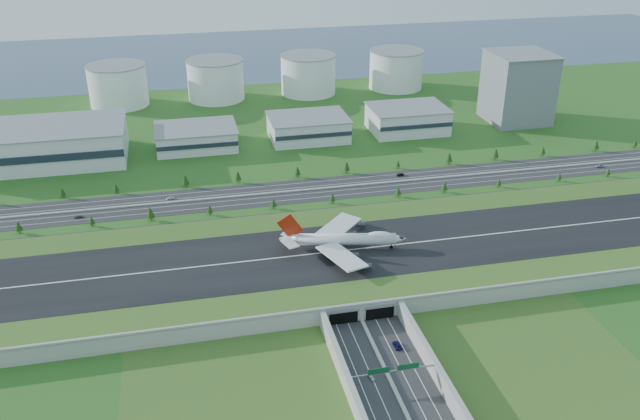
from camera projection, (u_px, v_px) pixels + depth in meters
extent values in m
plane|color=#22541A|center=(335.00, 265.00, 350.73)|extent=(1200.00, 1200.00, 0.00)
cube|color=#979791|center=(335.00, 259.00, 348.97)|extent=(520.00, 100.00, 8.00)
cube|color=#284D1A|center=(335.00, 252.00, 347.17)|extent=(520.00, 100.00, 0.16)
cube|color=black|center=(335.00, 251.00, 347.11)|extent=(520.00, 58.00, 0.12)
cube|color=silver|center=(335.00, 251.00, 347.07)|extent=(520.00, 0.90, 0.02)
cube|color=#979791|center=(362.00, 304.00, 303.66)|extent=(520.00, 1.20, 1.20)
cube|color=#28282B|center=(405.00, 412.00, 254.34)|extent=(34.00, 120.00, 0.12)
cube|color=#979791|center=(405.00, 411.00, 254.16)|extent=(1.60, 120.00, 0.90)
cube|color=#979791|center=(351.00, 393.00, 257.80)|extent=(2.40, 100.00, 8.00)
cube|color=#979791|center=(441.00, 379.00, 264.92)|extent=(2.40, 100.00, 8.00)
cube|color=black|center=(344.00, 317.00, 303.68)|extent=(13.00, 1.20, 6.00)
cube|color=black|center=(380.00, 312.00, 307.00)|extent=(13.00, 1.20, 6.00)
cylinder|color=gray|center=(346.00, 386.00, 262.24)|extent=(0.70, 0.70, 7.00)
cylinder|color=gray|center=(438.00, 372.00, 269.68)|extent=(0.70, 0.70, 7.00)
cube|color=gray|center=(393.00, 371.00, 264.33)|extent=(38.00, 0.50, 0.50)
cube|color=#0C4C23|center=(379.00, 371.00, 262.45)|extent=(9.00, 0.30, 2.40)
cube|color=#0C4C23|center=(408.00, 366.00, 264.80)|extent=(9.00, 0.30, 2.40)
cube|color=#28282B|center=(300.00, 191.00, 433.93)|extent=(560.00, 36.00, 0.12)
cylinder|color=#3D2819|center=(20.00, 231.00, 381.67)|extent=(0.50, 0.50, 2.63)
cone|color=#13360E|center=(18.00, 226.00, 380.19)|extent=(4.09, 4.09, 5.26)
cylinder|color=#3D2819|center=(92.00, 225.00, 389.49)|extent=(0.50, 0.50, 2.17)
cone|color=#13360E|center=(92.00, 220.00, 388.27)|extent=(3.37, 3.37, 4.33)
cylinder|color=#3D2819|center=(151.00, 218.00, 395.80)|extent=(0.50, 0.50, 2.98)
cone|color=#13360E|center=(150.00, 213.00, 394.12)|extent=(4.63, 4.63, 5.95)
cylinder|color=#3D2819|center=(210.00, 213.00, 402.66)|extent=(0.50, 0.50, 2.21)
cone|color=#13360E|center=(210.00, 209.00, 401.41)|extent=(3.44, 3.44, 4.42)
cylinder|color=#3D2819|center=(274.00, 207.00, 410.12)|extent=(0.50, 0.50, 2.36)
cone|color=#13360E|center=(274.00, 203.00, 408.79)|extent=(3.68, 3.68, 4.73)
cylinder|color=#3D2819|center=(332.00, 201.00, 417.30)|extent=(0.50, 0.50, 2.29)
cone|color=#13360E|center=(332.00, 197.00, 416.01)|extent=(3.57, 3.57, 4.59)
cylinder|color=#3D2819|center=(398.00, 195.00, 425.63)|extent=(0.50, 0.50, 2.36)
cone|color=#13360E|center=(398.00, 191.00, 424.30)|extent=(3.68, 3.68, 4.73)
cylinder|color=#3D2819|center=(444.00, 190.00, 431.62)|extent=(0.50, 0.50, 2.59)
cone|color=#13360E|center=(445.00, 186.00, 430.17)|extent=(4.02, 4.02, 5.17)
cylinder|color=#3D2819|center=(499.00, 186.00, 439.11)|extent=(0.50, 0.50, 2.05)
cone|color=#13360E|center=(499.00, 182.00, 437.96)|extent=(3.18, 3.18, 4.09)
cylinder|color=#3D2819|center=(559.00, 180.00, 447.54)|extent=(0.50, 0.50, 2.07)
cone|color=#13360E|center=(559.00, 176.00, 446.38)|extent=(3.22, 3.22, 4.14)
cylinder|color=#3D2819|center=(608.00, 175.00, 454.65)|extent=(0.50, 0.50, 1.99)
cone|color=#13360E|center=(608.00, 172.00, 453.53)|extent=(3.10, 3.10, 3.99)
cylinder|color=#3D2819|center=(63.00, 196.00, 423.88)|extent=(0.50, 0.50, 2.43)
cone|color=#13360E|center=(62.00, 192.00, 422.51)|extent=(3.79, 3.79, 4.87)
cylinder|color=#3D2819|center=(117.00, 192.00, 430.29)|extent=(0.50, 0.50, 2.26)
cone|color=#13360E|center=(116.00, 188.00, 429.01)|extent=(3.52, 3.52, 4.53)
cylinder|color=#3D2819|center=(186.00, 185.00, 438.63)|extent=(0.50, 0.50, 2.96)
cone|color=#13360E|center=(185.00, 180.00, 436.96)|extent=(4.61, 4.61, 5.92)
cylinder|color=#3D2819|center=(238.00, 181.00, 445.32)|extent=(0.50, 0.50, 2.81)
cone|color=#13360E|center=(238.00, 176.00, 443.74)|extent=(4.37, 4.37, 5.62)
cylinder|color=#3D2819|center=(298.00, 176.00, 453.14)|extent=(0.50, 0.50, 2.69)
cone|color=#13360E|center=(297.00, 171.00, 451.62)|extent=(4.18, 4.18, 5.38)
cylinder|color=#3D2819|center=(346.00, 171.00, 459.73)|extent=(0.50, 0.50, 2.86)
cone|color=#13360E|center=(347.00, 166.00, 458.12)|extent=(4.45, 4.45, 5.72)
cylinder|color=#3D2819|center=(398.00, 167.00, 467.09)|extent=(0.50, 0.50, 2.02)
cone|color=#13360E|center=(398.00, 164.00, 465.95)|extent=(3.14, 3.14, 4.03)
cylinder|color=#3D2819|center=(449.00, 162.00, 474.22)|extent=(0.50, 0.50, 2.97)
cone|color=#13360E|center=(449.00, 157.00, 472.55)|extent=(4.61, 4.61, 5.93)
cylinder|color=#3D2819|center=(495.00, 158.00, 481.10)|extent=(0.50, 0.50, 2.99)
cone|color=#13360E|center=(496.00, 153.00, 479.41)|extent=(4.64, 4.64, 5.97)
cylinder|color=#3D2819|center=(542.00, 154.00, 488.47)|extent=(0.50, 0.50, 2.36)
cone|color=#13360E|center=(543.00, 150.00, 487.14)|extent=(3.67, 3.67, 4.72)
cylinder|color=#3D2819|center=(595.00, 149.00, 496.73)|extent=(0.50, 0.50, 2.85)
cone|color=#13360E|center=(596.00, 145.00, 495.13)|extent=(4.43, 4.43, 5.70)
cylinder|color=#3D2819|center=(635.00, 146.00, 503.26)|extent=(0.50, 0.50, 2.17)
cone|color=#13360E|center=(635.00, 143.00, 502.04)|extent=(3.38, 3.38, 4.35)
cube|color=silver|center=(37.00, 145.00, 474.02)|extent=(120.00, 60.00, 25.00)
cube|color=silver|center=(196.00, 137.00, 502.13)|extent=(58.00, 42.00, 15.00)
cube|color=silver|center=(308.00, 128.00, 518.32)|extent=(58.00, 42.00, 17.00)
cube|color=silver|center=(407.00, 119.00, 533.54)|extent=(58.00, 42.00, 19.00)
cube|color=slate|center=(518.00, 88.00, 548.57)|extent=(46.00, 46.00, 55.00)
cylinder|color=white|center=(118.00, 86.00, 591.11)|extent=(50.00, 50.00, 35.00)
cylinder|color=white|center=(216.00, 80.00, 607.74)|extent=(50.00, 50.00, 35.00)
cylinder|color=white|center=(308.00, 75.00, 624.37)|extent=(50.00, 50.00, 35.00)
cylinder|color=white|center=(396.00, 69.00, 641.01)|extent=(50.00, 50.00, 35.00)
cube|color=#364C67|center=(235.00, 54.00, 771.22)|extent=(1200.00, 260.00, 0.06)
cylinder|color=silver|center=(344.00, 239.00, 347.39)|extent=(53.37, 16.77, 6.08)
cone|color=silver|center=(399.00, 239.00, 347.78)|extent=(8.68, 7.50, 6.08)
cone|color=silver|center=(288.00, 239.00, 346.83)|extent=(10.54, 7.89, 6.08)
ellipsoid|color=silver|center=(379.00, 235.00, 346.67)|extent=(13.66, 7.28, 3.74)
cube|color=silver|center=(342.00, 256.00, 333.28)|extent=(21.51, 31.05, 1.50)
cube|color=silver|center=(339.00, 226.00, 362.29)|extent=(28.66, 29.17, 1.50)
cylinder|color=#38383D|center=(354.00, 255.00, 338.55)|extent=(5.42, 3.80, 2.85)
cylinder|color=#38383D|center=(367.00, 266.00, 329.24)|extent=(5.42, 3.80, 2.85)
cylinder|color=#38383D|center=(351.00, 234.00, 359.03)|extent=(5.42, 3.80, 2.85)
cylinder|color=#38383D|center=(360.00, 225.00, 368.49)|extent=(5.42, 3.80, 2.85)
cube|color=silver|center=(290.00, 243.00, 340.96)|extent=(8.70, 11.72, 0.57)
cube|color=silver|center=(291.00, 232.00, 352.06)|extent=(11.22, 11.60, 0.57)
cube|color=#A4210B|center=(290.00, 226.00, 343.66)|extent=(13.44, 3.59, 14.25)
cylinder|color=black|center=(391.00, 247.00, 349.92)|extent=(1.81, 0.67, 1.81)
cylinder|color=black|center=(337.00, 250.00, 346.81)|extent=(1.81, 0.67, 1.81)
cylinder|color=black|center=(336.00, 245.00, 352.27)|extent=(1.81, 0.67, 1.81)
cylinder|color=black|center=(326.00, 251.00, 346.73)|extent=(1.81, 0.67, 1.81)
cylinder|color=black|center=(325.00, 245.00, 352.19)|extent=(1.81, 0.67, 1.81)
imported|color=silver|center=(371.00, 377.00, 270.81)|extent=(2.53, 4.33, 1.38)
imported|color=#110E46|center=(397.00, 345.00, 289.13)|extent=(2.96, 6.22, 1.71)
imported|color=#515054|center=(79.00, 216.00, 399.15)|extent=(5.20, 2.96, 1.67)
imported|color=black|center=(400.00, 175.00, 455.49)|extent=(5.31, 2.16, 1.71)
imported|color=#BAB8BE|center=(600.00, 166.00, 469.43)|extent=(5.94, 2.78, 1.65)
imported|color=silver|center=(170.00, 198.00, 422.55)|extent=(4.76, 2.02, 1.37)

